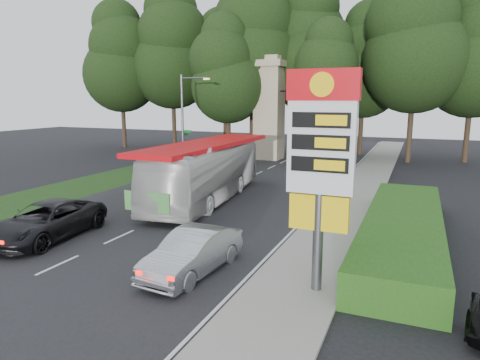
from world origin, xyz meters
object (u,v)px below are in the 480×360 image
at_px(streetlight_signs, 185,117).
at_px(suv_charcoal, 46,221).
at_px(gas_station_pylon, 321,152).
at_px(traffic_signal_mast, 336,116).
at_px(monument, 269,108).
at_px(transit_bus, 207,171).
at_px(sedan_silver, 193,252).

height_order(streetlight_signs, suv_charcoal, streetlight_signs).
height_order(gas_station_pylon, traffic_signal_mast, traffic_signal_mast).
bearing_deg(suv_charcoal, monument, 83.78).
height_order(transit_bus, sedan_silver, transit_bus).
relative_size(streetlight_signs, transit_bus, 0.64).
relative_size(streetlight_signs, monument, 0.80).
bearing_deg(transit_bus, gas_station_pylon, -54.27).
height_order(sedan_silver, suv_charcoal, suv_charcoal).
bearing_deg(streetlight_signs, monument, 58.03).
bearing_deg(streetlight_signs, sedan_silver, -59.52).
distance_m(streetlight_signs, suv_charcoal, 20.12).
xyz_separation_m(gas_station_pylon, transit_bus, (-8.87, 9.80, -2.71)).
xyz_separation_m(gas_station_pylon, streetlight_signs, (-16.19, 20.01, -0.01)).
bearing_deg(streetlight_signs, transit_bus, -54.38).
xyz_separation_m(transit_bus, sedan_silver, (4.55, -9.96, -0.98)).
bearing_deg(streetlight_signs, gas_station_pylon, -51.04).
xyz_separation_m(gas_station_pylon, monument, (-11.20, 28.01, 0.66)).
xyz_separation_m(gas_station_pylon, sedan_silver, (-4.31, -0.16, -3.69)).
xyz_separation_m(traffic_signal_mast, suv_charcoal, (-8.48, -21.33, -3.88)).
distance_m(transit_bus, sedan_silver, 10.99).
relative_size(streetlight_signs, sedan_silver, 1.74).
distance_m(gas_station_pylon, streetlight_signs, 25.74).
bearing_deg(monument, traffic_signal_mast, -38.00).
height_order(traffic_signal_mast, transit_bus, traffic_signal_mast).
height_order(traffic_signal_mast, sedan_silver, traffic_signal_mast).
bearing_deg(streetlight_signs, traffic_signal_mast, 8.92).
bearing_deg(monument, gas_station_pylon, -68.20).
relative_size(traffic_signal_mast, transit_bus, 0.58).
bearing_deg(traffic_signal_mast, gas_station_pylon, -80.91).
bearing_deg(traffic_signal_mast, sedan_silver, -92.05).
bearing_deg(streetlight_signs, suv_charcoal, -77.78).
distance_m(streetlight_signs, monument, 9.44).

